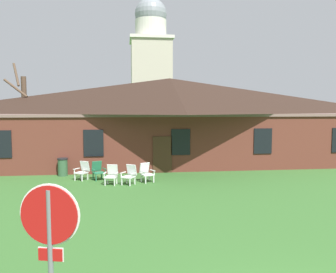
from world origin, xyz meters
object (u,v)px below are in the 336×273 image
object	(u,v)px
lawn_chair_near_door	(98,170)
lawn_chair_middle	(130,174)
lawn_chair_left_end	(112,174)
stop_sign	(50,246)
lawn_chair_right_end	(146,172)
lawn_chair_by_porch	(83,170)
trash_bin	(63,167)

from	to	relation	value
lawn_chair_near_door	lawn_chair_middle	size ratio (longest dim) A/B	1.00
lawn_chair_left_end	lawn_chair_middle	distance (m)	0.88
lawn_chair_near_door	lawn_chair_middle	bearing A→B (deg)	-38.44
stop_sign	lawn_chair_right_end	xyz separation A→B (m)	(1.98, 12.94, -1.48)
stop_sign	lawn_chair_by_porch	size ratio (longest dim) A/B	2.91
stop_sign	lawn_chair_by_porch	xyz separation A→B (m)	(-1.26, 13.85, -1.48)
lawn_chair_near_door	lawn_chair_right_end	size ratio (longest dim) A/B	1.00
lawn_chair_by_porch	trash_bin	bearing A→B (deg)	135.30
lawn_chair_near_door	lawn_chair_by_porch	bearing A→B (deg)	173.21
lawn_chair_near_door	lawn_chair_left_end	size ratio (longest dim) A/B	1.00
lawn_chair_by_porch	lawn_chair_left_end	xyz separation A→B (m)	(1.53, -1.27, 0.00)
stop_sign	lawn_chair_near_door	size ratio (longest dim) A/B	2.91
stop_sign	lawn_chair_right_end	world-z (taller)	stop_sign
stop_sign	lawn_chair_right_end	distance (m)	13.17
stop_sign	lawn_chair_near_door	bearing A→B (deg)	91.99
stop_sign	lawn_chair_by_porch	bearing A→B (deg)	95.19
lawn_chair_left_end	trash_bin	distance (m)	3.69
lawn_chair_near_door	trash_bin	bearing A→B (deg)	147.02
lawn_chair_near_door	lawn_chair_middle	world-z (taller)	same
stop_sign	lawn_chair_left_end	size ratio (longest dim) A/B	2.91
lawn_chair_by_porch	lawn_chair_middle	distance (m)	2.77
lawn_chair_by_porch	lawn_chair_middle	bearing A→B (deg)	-29.86
stop_sign	lawn_chair_left_end	xyz separation A→B (m)	(0.27, 12.58, -1.48)
lawn_chair_left_end	lawn_chair_middle	size ratio (longest dim) A/B	1.00
lawn_chair_by_porch	lawn_chair_near_door	bearing A→B (deg)	-6.79
lawn_chair_left_end	lawn_chair_by_porch	bearing A→B (deg)	140.32
lawn_chair_left_end	lawn_chair_right_end	world-z (taller)	same
lawn_chair_right_end	lawn_chair_middle	bearing A→B (deg)	-150.56
trash_bin	stop_sign	bearing A→B (deg)	-80.67
lawn_chair_near_door	lawn_chair_right_end	xyz separation A→B (m)	(2.45, -0.82, 0.00)
stop_sign	lawn_chair_near_door	world-z (taller)	stop_sign
lawn_chair_by_porch	trash_bin	distance (m)	1.71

